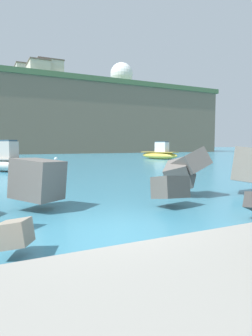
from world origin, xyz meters
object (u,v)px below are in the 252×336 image
Objects in this scene: station_building_east at (49,71)px; boat_mid_left at (11,162)px; radar_dome at (122,77)px; station_building_central at (26,78)px; boat_near_right at (160,154)px; mooring_buoy_inner at (56,159)px; station_building_west at (38,71)px.

boat_mid_left is at bearing -104.86° from station_building_east.
radar_dome is 1.29× the size of station_building_central.
boat_near_right is 23.68m from boat_mid_left.
boat_near_right reaches higher than mooring_buoy_inner.
boat_mid_left is 0.42× the size of radar_dome.
station_building_east reaches higher than mooring_buoy_inner.
station_building_west is 1.22× the size of station_building_east.
station_building_east is at bearing 75.14° from boat_mid_left.
mooring_buoy_inner is at bearing -96.88° from station_building_west.
radar_dome is 1.56× the size of station_building_east.
station_building_central is (-1.01, 13.74, 1.15)m from station_building_west.
station_building_west is at bearing 77.99° from boat_mid_left.
station_building_west is at bearing -172.00° from station_building_east.
station_building_central is (10.11, 66.01, 20.66)m from boat_mid_left.
mooring_buoy_inner is at bearing -100.92° from station_building_east.
station_building_west is at bearing -85.80° from station_building_central.
mooring_buoy_inner is 62.73m from radar_dome.
radar_dome reaches higher than mooring_buoy_inner.
mooring_buoy_inner is at bearing 64.94° from boat_mid_left.
station_building_west is at bearing 83.12° from mooring_buoy_inner.
boat_mid_left is 0.65× the size of station_building_east.
boat_near_right is 58.55m from radar_dome.
boat_mid_left reaches higher than mooring_buoy_inner.
boat_near_right is at bearing -9.47° from mooring_buoy_inner.
station_building_central reaches higher than boat_mid_left.
boat_mid_left is at bearing -115.06° from mooring_buoy_inner.
boat_mid_left is at bearing -121.93° from radar_dome.
station_building_central is 1.21× the size of station_building_east.
radar_dome reaches higher than station_building_west.
radar_dome is at bearing 70.37° from boat_near_right.
boat_near_right is at bearing 29.09° from boat_mid_left.
mooring_buoy_inner is 0.06× the size of station_building_west.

